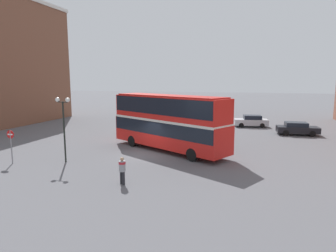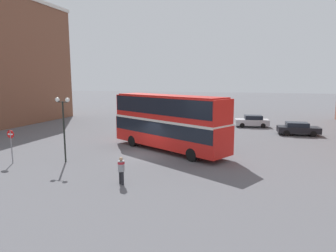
{
  "view_description": "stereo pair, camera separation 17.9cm",
  "coord_description": "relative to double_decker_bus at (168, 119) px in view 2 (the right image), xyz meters",
  "views": [
    {
      "loc": [
        8.3,
        -22.23,
        6.06
      ],
      "look_at": [
        1.51,
        1.96,
        2.14
      ],
      "focal_mm": 32.0,
      "sensor_mm": 36.0,
      "label": 1
    },
    {
      "loc": [
        8.47,
        -22.18,
        6.06
      ],
      "look_at": [
        1.51,
        1.96,
        2.14
      ],
      "focal_mm": 32.0,
      "sensor_mm": 36.0,
      "label": 2
    }
  ],
  "objects": [
    {
      "name": "ground_plane",
      "position": [
        -1.51,
        -1.96,
        -2.72
      ],
      "size": [
        240.0,
        240.0,
        0.0
      ],
      "primitive_type": "plane",
      "color": "#5B5B60"
    },
    {
      "name": "double_decker_bus",
      "position": [
        0.0,
        0.0,
        0.0
      ],
      "size": [
        11.28,
        7.81,
        4.76
      ],
      "rotation": [
        0.0,
        0.0,
        -0.51
      ],
      "color": "red",
      "rests_on": "ground_plane"
    },
    {
      "name": "pedestrian_foreground",
      "position": [
        -0.29,
        -8.8,
        -1.73
      ],
      "size": [
        0.55,
        0.55,
        1.63
      ],
      "rotation": [
        0.0,
        0.0,
        4.17
      ],
      "color": "#232328",
      "rests_on": "ground_plane"
    },
    {
      "name": "parked_car_kerb_near",
      "position": [
        6.81,
        15.52,
        -1.97
      ],
      "size": [
        4.38,
        2.4,
        1.5
      ],
      "rotation": [
        0.0,
        0.0,
        3.29
      ],
      "color": "silver",
      "rests_on": "ground_plane"
    },
    {
      "name": "parked_car_kerb_far",
      "position": [
        11.71,
        10.92,
        -2.0
      ],
      "size": [
        4.46,
        2.12,
        1.41
      ],
      "rotation": [
        0.0,
        0.0,
        0.07
      ],
      "color": "black",
      "rests_on": "ground_plane"
    },
    {
      "name": "parked_car_side_street",
      "position": [
        -1.93,
        14.9,
        -1.98
      ],
      "size": [
        4.52,
        2.55,
        1.44
      ],
      "rotation": [
        0.0,
        0.0,
        0.16
      ],
      "color": "slate",
      "rests_on": "ground_plane"
    },
    {
      "name": "street_lamp_twin_globe",
      "position": [
        -6.29,
        -5.58,
        0.75
      ],
      "size": [
        1.16,
        0.32,
        4.78
      ],
      "color": "black",
      "rests_on": "ground_plane"
    },
    {
      "name": "no_entry_sign",
      "position": [
        -9.82,
        -6.94,
        -1.08
      ],
      "size": [
        0.6,
        0.08,
        2.46
      ],
      "color": "gray",
      "rests_on": "ground_plane"
    }
  ]
}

